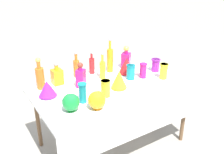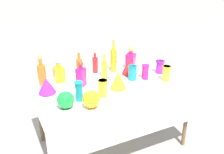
# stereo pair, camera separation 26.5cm
# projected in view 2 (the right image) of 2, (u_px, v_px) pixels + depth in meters

# --- Properties ---
(ground_plane) EXTENTS (40.00, 40.00, 0.00)m
(ground_plane) POSITION_uv_depth(u_px,v_px,m) (112.00, 142.00, 3.00)
(ground_plane) COLOR #A0998C
(display_table) EXTENTS (1.67, 1.02, 0.76)m
(display_table) POSITION_uv_depth(u_px,v_px,m) (114.00, 92.00, 2.69)
(display_table) COLOR white
(display_table) RESTS_ON ground
(tall_bottle_0) EXTENTS (0.07, 0.07, 0.42)m
(tall_bottle_0) POSITION_uv_depth(u_px,v_px,m) (114.00, 59.00, 2.99)
(tall_bottle_0) COLOR orange
(tall_bottle_0) RESTS_ON display_table
(tall_bottle_1) EXTENTS (0.07, 0.07, 0.32)m
(tall_bottle_1) POSITION_uv_depth(u_px,v_px,m) (79.00, 66.00, 2.90)
(tall_bottle_1) COLOR orange
(tall_bottle_1) RESTS_ON display_table
(tall_bottle_2) EXTENTS (0.06, 0.06, 0.29)m
(tall_bottle_2) POSITION_uv_depth(u_px,v_px,m) (95.00, 63.00, 2.98)
(tall_bottle_2) COLOR red
(tall_bottle_2) RESTS_ON display_table
(tall_bottle_3) EXTENTS (0.06, 0.06, 0.32)m
(tall_bottle_3) POSITION_uv_depth(u_px,v_px,m) (104.00, 68.00, 2.83)
(tall_bottle_3) COLOR yellow
(tall_bottle_3) RESTS_ON display_table
(tall_bottle_4) EXTENTS (0.09, 0.09, 0.34)m
(tall_bottle_4) POSITION_uv_depth(u_px,v_px,m) (42.00, 73.00, 2.65)
(tall_bottle_4) COLOR orange
(tall_bottle_4) RESTS_ON display_table
(square_decanter_0) EXTENTS (0.12, 0.12, 0.28)m
(square_decanter_0) POSITION_uv_depth(u_px,v_px,m) (81.00, 75.00, 2.65)
(square_decanter_0) COLOR #C61972
(square_decanter_0) RESTS_ON display_table
(square_decanter_1) EXTENTS (0.11, 0.11, 0.26)m
(square_decanter_1) POSITION_uv_depth(u_px,v_px,m) (59.00, 73.00, 2.75)
(square_decanter_1) COLOR orange
(square_decanter_1) RESTS_ON display_table
(square_decanter_2) EXTENTS (0.14, 0.14, 0.29)m
(square_decanter_2) POSITION_uv_depth(u_px,v_px,m) (131.00, 59.00, 3.10)
(square_decanter_2) COLOR #C61972
(square_decanter_2) RESTS_ON display_table
(slender_vase_0) EXTENTS (0.10, 0.10, 0.17)m
(slender_vase_0) POSITION_uv_depth(u_px,v_px,m) (132.00, 72.00, 2.80)
(slender_vase_0) COLOR teal
(slender_vase_0) RESTS_ON display_table
(slender_vase_1) EXTENTS (0.10, 0.10, 0.17)m
(slender_vase_1) POSITION_uv_depth(u_px,v_px,m) (103.00, 88.00, 2.44)
(slender_vase_1) COLOR yellow
(slender_vase_1) RESTS_ON display_table
(slender_vase_2) EXTENTS (0.09, 0.09, 0.18)m
(slender_vase_2) POSITION_uv_depth(u_px,v_px,m) (166.00, 73.00, 2.77)
(slender_vase_2) COLOR yellow
(slender_vase_2) RESTS_ON display_table
(slender_vase_3) EXTENTS (0.09, 0.09, 0.17)m
(slender_vase_3) POSITION_uv_depth(u_px,v_px,m) (145.00, 71.00, 2.81)
(slender_vase_3) COLOR #C61972
(slender_vase_3) RESTS_ON display_table
(slender_vase_4) EXTENTS (0.08, 0.08, 0.19)m
(slender_vase_4) POSITION_uv_depth(u_px,v_px,m) (79.00, 91.00, 2.35)
(slender_vase_4) COLOR teal
(slender_vase_4) RESTS_ON display_table
(slender_vase_5) EXTENTS (0.11, 0.11, 0.16)m
(slender_vase_5) POSITION_uv_depth(u_px,v_px,m) (160.00, 66.00, 2.97)
(slender_vase_5) COLOR purple
(slender_vase_5) RESTS_ON display_table
(fluted_vase_0) EXTENTS (0.18, 0.18, 0.17)m
(fluted_vase_0) POSITION_uv_depth(u_px,v_px,m) (47.00, 85.00, 2.49)
(fluted_vase_0) COLOR purple
(fluted_vase_0) RESTS_ON display_table
(fluted_vase_1) EXTENTS (0.19, 0.19, 0.20)m
(fluted_vase_1) POSITION_uv_depth(u_px,v_px,m) (130.00, 66.00, 2.94)
(fluted_vase_1) COLOR red
(fluted_vase_1) RESTS_ON display_table
(fluted_vase_2) EXTENTS (0.17, 0.17, 0.20)m
(fluted_vase_2) POSITION_uv_depth(u_px,v_px,m) (118.00, 80.00, 2.58)
(fluted_vase_2) COLOR yellow
(fluted_vase_2) RESTS_ON display_table
(round_bowl_0) EXTENTS (0.16, 0.16, 0.17)m
(round_bowl_0) POSITION_uv_depth(u_px,v_px,m) (91.00, 99.00, 2.23)
(round_bowl_0) COLOR orange
(round_bowl_0) RESTS_ON display_table
(round_bowl_1) EXTENTS (0.16, 0.16, 0.17)m
(round_bowl_1) POSITION_uv_depth(u_px,v_px,m) (66.00, 100.00, 2.23)
(round_bowl_1) COLOR #198C38
(round_bowl_1) RESTS_ON display_table
(price_tag_left) EXTENTS (0.05, 0.02, 0.04)m
(price_tag_left) POSITION_uv_depth(u_px,v_px,m) (124.00, 104.00, 2.30)
(price_tag_left) COLOR white
(price_tag_left) RESTS_ON display_table
(price_tag_center) EXTENTS (0.05, 0.02, 0.04)m
(price_tag_center) POSITION_uv_depth(u_px,v_px,m) (105.00, 108.00, 2.22)
(price_tag_center) COLOR white
(price_tag_center) RESTS_ON display_table
(price_tag_right) EXTENTS (0.06, 0.03, 0.04)m
(price_tag_right) POSITION_uv_depth(u_px,v_px,m) (157.00, 96.00, 2.42)
(price_tag_right) COLOR white
(price_tag_right) RESTS_ON display_table
(cardboard_box_behind_left) EXTENTS (0.57, 0.53, 0.40)m
(cardboard_box_behind_left) POSITION_uv_depth(u_px,v_px,m) (76.00, 90.00, 3.90)
(cardboard_box_behind_left) COLOR tan
(cardboard_box_behind_left) RESTS_ON ground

